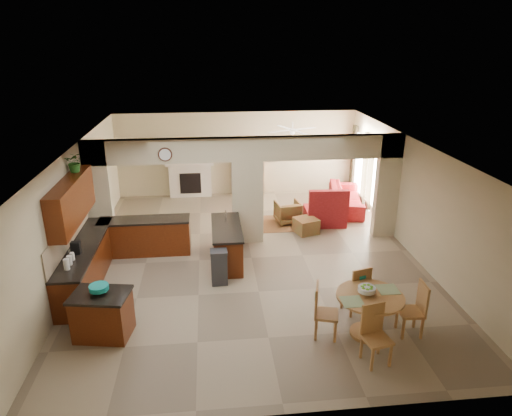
{
  "coord_description": "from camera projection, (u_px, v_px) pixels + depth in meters",
  "views": [
    {
      "loc": [
        -0.96,
        -10.03,
        5.11
      ],
      "look_at": [
        0.14,
        0.3,
        1.19
      ],
      "focal_mm": 32.0,
      "sensor_mm": 36.0,
      "label": 1
    }
  ],
  "objects": [
    {
      "name": "floor",
      "position": [
        251.0,
        258.0,
        11.24
      ],
      "size": [
        10.0,
        10.0,
        0.0
      ],
      "primitive_type": "plane",
      "color": "gray",
      "rests_on": "ground"
    },
    {
      "name": "ceiling",
      "position": [
        251.0,
        146.0,
        10.25
      ],
      "size": [
        10.0,
        10.0,
        0.0
      ],
      "primitive_type": "plane",
      "rotation": [
        3.14,
        0.0,
        0.0
      ],
      "color": "white",
      "rests_on": "wall_back"
    },
    {
      "name": "wall_back",
      "position": [
        237.0,
        154.0,
        15.39
      ],
      "size": [
        8.0,
        0.0,
        8.0
      ],
      "primitive_type": "plane",
      "rotation": [
        1.57,
        0.0,
        0.0
      ],
      "color": "#C7B792",
      "rests_on": "floor"
    },
    {
      "name": "wall_front",
      "position": [
        287.0,
        333.0,
        6.09
      ],
      "size": [
        8.0,
        0.0,
        8.0
      ],
      "primitive_type": "plane",
      "rotation": [
        -1.57,
        0.0,
        0.0
      ],
      "color": "#C7B792",
      "rests_on": "floor"
    },
    {
      "name": "wall_left",
      "position": [
        76.0,
        211.0,
        10.34
      ],
      "size": [
        0.0,
        10.0,
        10.0
      ],
      "primitive_type": "plane",
      "rotation": [
        1.57,
        0.0,
        1.57
      ],
      "color": "#C7B792",
      "rests_on": "floor"
    },
    {
      "name": "wall_right",
      "position": [
        414.0,
        199.0,
        11.14
      ],
      "size": [
        0.0,
        10.0,
        10.0
      ],
      "primitive_type": "plane",
      "rotation": [
        1.57,
        0.0,
        -1.57
      ],
      "color": "#C7B792",
      "rests_on": "floor"
    },
    {
      "name": "partition_left_pier",
      "position": [
        99.0,
        196.0,
        11.31
      ],
      "size": [
        0.6,
        0.25,
        2.8
      ],
      "primitive_type": "cube",
      "color": "#C7B792",
      "rests_on": "floor"
    },
    {
      "name": "partition_center_pier",
      "position": [
        248.0,
        202.0,
        11.78
      ],
      "size": [
        0.8,
        0.25,
        2.2
      ],
      "primitive_type": "cube",
      "color": "#C7B792",
      "rests_on": "floor"
    },
    {
      "name": "partition_right_pier",
      "position": [
        387.0,
        186.0,
        12.04
      ],
      "size": [
        0.6,
        0.25,
        2.8
      ],
      "primitive_type": "cube",
      "color": "#C7B792",
      "rests_on": "floor"
    },
    {
      "name": "partition_header",
      "position": [
        247.0,
        149.0,
        11.28
      ],
      "size": [
        8.0,
        0.25,
        0.6
      ],
      "primitive_type": "cube",
      "color": "#C7B792",
      "rests_on": "partition_center_pier"
    },
    {
      "name": "kitchen_counter",
      "position": [
        112.0,
        251.0,
        10.52
      ],
      "size": [
        2.52,
        3.29,
        1.48
      ],
      "color": "#411507",
      "rests_on": "floor"
    },
    {
      "name": "upper_cabinets",
      "position": [
        71.0,
        201.0,
        9.43
      ],
      "size": [
        0.35,
        2.4,
        0.9
      ],
      "primitive_type": "cube",
      "color": "#411507",
      "rests_on": "wall_left"
    },
    {
      "name": "peninsula",
      "position": [
        227.0,
        244.0,
        10.91
      ],
      "size": [
        0.7,
        1.85,
        0.91
      ],
      "color": "#411507",
      "rests_on": "floor"
    },
    {
      "name": "wall_clock",
      "position": [
        165.0,
        155.0,
        10.96
      ],
      "size": [
        0.34,
        0.03,
        0.34
      ],
      "primitive_type": "cylinder",
      "rotation": [
        1.57,
        0.0,
        0.0
      ],
      "color": "#4A2418",
      "rests_on": "partition_header"
    },
    {
      "name": "rug",
      "position": [
        285.0,
        223.0,
        13.31
      ],
      "size": [
        1.6,
        1.3,
        0.01
      ],
      "primitive_type": "cube",
      "color": "brown",
      "rests_on": "floor"
    },
    {
      "name": "fireplace",
      "position": [
        190.0,
        179.0,
        15.36
      ],
      "size": [
        1.6,
        0.35,
        1.2
      ],
      "color": "silver",
      "rests_on": "floor"
    },
    {
      "name": "shelving_unit",
      "position": [
        248.0,
        169.0,
        15.44
      ],
      "size": [
        1.0,
        0.32,
        1.8
      ],
      "primitive_type": "cube",
      "color": "#A27138",
      "rests_on": "floor"
    },
    {
      "name": "window_a",
      "position": [
        379.0,
        179.0,
        13.34
      ],
      "size": [
        0.02,
        0.9,
        1.9
      ],
      "primitive_type": "cube",
      "color": "white",
      "rests_on": "wall_right"
    },
    {
      "name": "window_b",
      "position": [
        360.0,
        164.0,
        14.93
      ],
      "size": [
        0.02,
        0.9,
        1.9
      ],
      "primitive_type": "cube",
      "color": "white",
      "rests_on": "wall_right"
    },
    {
      "name": "glazed_door",
      "position": [
        368.0,
        176.0,
        14.19
      ],
      "size": [
        0.02,
        0.7,
        2.1
      ],
      "primitive_type": "cube",
      "color": "white",
      "rests_on": "wall_right"
    },
    {
      "name": "drape_a_left",
      "position": [
        385.0,
        185.0,
        12.78
      ],
      "size": [
        0.1,
        0.28,
        2.3
      ],
      "primitive_type": "cube",
      "color": "#44231B",
      "rests_on": "wall_right"
    },
    {
      "name": "drape_a_right",
      "position": [
        370.0,
        173.0,
        13.9
      ],
      "size": [
        0.1,
        0.28,
        2.3
      ],
      "primitive_type": "cube",
      "color": "#44231B",
      "rests_on": "wall_right"
    },
    {
      "name": "drape_b_left",
      "position": [
        365.0,
        169.0,
        14.36
      ],
      "size": [
        0.1,
        0.28,
        2.3
      ],
      "primitive_type": "cube",
      "color": "#44231B",
      "rests_on": "wall_right"
    },
    {
      "name": "drape_b_right",
      "position": [
        353.0,
        159.0,
        15.48
      ],
      "size": [
        0.1,
        0.28,
        2.3
      ],
      "primitive_type": "cube",
      "color": "#44231B",
      "rests_on": "wall_right"
    },
    {
      "name": "ceiling_fan",
      "position": [
        292.0,
        130.0,
        13.27
      ],
      "size": [
        1.0,
        1.0,
        0.1
      ],
      "primitive_type": "cylinder",
      "color": "white",
      "rests_on": "ceiling"
    },
    {
      "name": "kitchen_island",
      "position": [
        103.0,
        315.0,
        8.18
      ],
      "size": [
        1.1,
        0.87,
        0.87
      ],
      "rotation": [
        0.0,
        0.0,
        -0.17
      ],
      "color": "#411507",
      "rests_on": "floor"
    },
    {
      "name": "teal_bowl",
      "position": [
        99.0,
        289.0,
        8.02
      ],
      "size": [
        0.34,
        0.34,
        0.16
      ],
      "primitive_type": "cylinder",
      "color": "teal",
      "rests_on": "kitchen_island"
    },
    {
      "name": "trash_can",
      "position": [
        219.0,
        268.0,
        9.95
      ],
      "size": [
        0.36,
        0.31,
        0.74
      ],
      "primitive_type": "cube",
      "rotation": [
        0.0,
        0.0,
        0.04
      ],
      "color": "#2B2B2D",
      "rests_on": "floor"
    },
    {
      "name": "dining_table",
      "position": [
        369.0,
        309.0,
        8.16
      ],
      "size": [
        1.2,
        1.2,
        0.82
      ],
      "color": "#A27138",
      "rests_on": "floor"
    },
    {
      "name": "fruit_bowl",
      "position": [
        367.0,
        290.0,
        8.07
      ],
      "size": [
        0.31,
        0.31,
        0.17
      ],
      "primitive_type": "cylinder",
      "color": "#65C42A",
      "rests_on": "dining_table"
    },
    {
      "name": "sofa",
      "position": [
        346.0,
        198.0,
        14.37
      ],
      "size": [
        2.54,
        1.4,
        0.7
      ],
      "primitive_type": "imported",
      "rotation": [
        0.0,
        0.0,
        1.37
      ],
      "color": "maroon",
      "rests_on": "floor"
    },
    {
      "name": "chaise",
      "position": [
        325.0,
        216.0,
        13.25
      ],
      "size": [
        1.18,
        0.98,
        0.45
      ],
      "primitive_type": "cube",
      "rotation": [
        0.0,
        0.0,
        -0.06
      ],
      "color": "maroon",
      "rests_on": "floor"
    },
    {
      "name": "armchair",
      "position": [
        288.0,
        212.0,
        13.28
      ],
      "size": [
        0.77,
        0.79,
        0.63
      ],
      "primitive_type": "imported",
      "rotation": [
        0.0,
        0.0,
        3.29
      ],
      "color": "maroon",
      "rests_on": "floor"
    },
    {
      "name": "ottoman",
      "position": [
        306.0,
        226.0,
        12.61
      ],
      "size": [
        0.73,
        0.73,
        0.42
      ],
      "primitive_type": "cube",
      "rotation": [
        0.0,
        0.0,
        0.33
      ],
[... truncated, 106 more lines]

